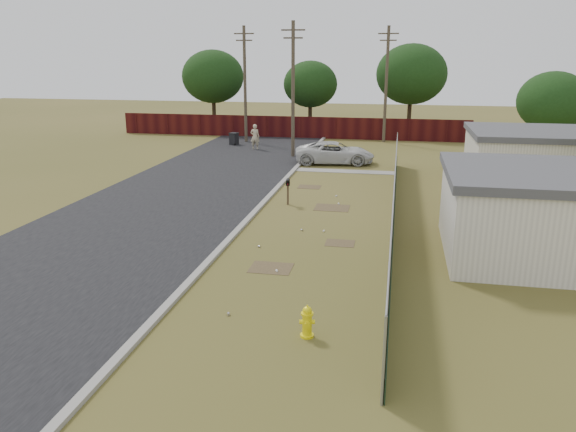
% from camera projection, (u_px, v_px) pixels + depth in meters
% --- Properties ---
extents(ground, '(120.00, 120.00, 0.00)m').
position_uv_depth(ground, '(316.00, 226.00, 23.32)').
color(ground, brown).
rests_on(ground, ground).
extents(street, '(15.10, 60.00, 0.12)m').
position_uv_depth(street, '(220.00, 178.00, 32.16)').
color(street, black).
rests_on(street, ground).
extents(chainlink_fence, '(0.10, 27.06, 2.02)m').
position_uv_depth(chainlink_fence, '(394.00, 205.00, 23.49)').
color(chainlink_fence, '#9799A0').
rests_on(chainlink_fence, ground).
extents(privacy_fence, '(30.00, 0.12, 1.80)m').
position_uv_depth(privacy_fence, '(289.00, 127.00, 47.74)').
color(privacy_fence, '#41100E').
rests_on(privacy_fence, ground).
extents(utility_poles, '(12.60, 8.24, 9.00)m').
position_uv_depth(utility_poles, '(309.00, 84.00, 42.17)').
color(utility_poles, brown).
rests_on(utility_poles, ground).
extents(houses, '(9.30, 17.24, 3.10)m').
position_uv_depth(houses, '(551.00, 183.00, 24.04)').
color(houses, white).
rests_on(houses, ground).
extents(horizon_trees, '(33.32, 31.94, 7.78)m').
position_uv_depth(horizon_trees, '(371.00, 84.00, 44.08)').
color(horizon_trees, '#382B19').
rests_on(horizon_trees, ground).
extents(fire_hydrant, '(0.41, 0.42, 0.87)m').
position_uv_depth(fire_hydrant, '(307.00, 322.00, 14.10)').
color(fire_hydrant, '#FFEC0D').
rests_on(fire_hydrant, ground).
extents(mailbox, '(0.26, 0.54, 1.24)m').
position_uv_depth(mailbox, '(288.00, 184.00, 26.40)').
color(mailbox, brown).
rests_on(mailbox, ground).
extents(pickup_truck, '(5.34, 2.96, 1.41)m').
position_uv_depth(pickup_truck, '(335.00, 153.00, 36.46)').
color(pickup_truck, silver).
rests_on(pickup_truck, ground).
extents(pedestrian, '(0.69, 0.46, 1.88)m').
position_uv_depth(pedestrian, '(255.00, 137.00, 41.82)').
color(pedestrian, '#C7B892').
rests_on(pedestrian, ground).
extents(trash_bin, '(0.77, 0.83, 0.95)m').
position_uv_depth(trash_bin, '(234.00, 139.00, 44.04)').
color(trash_bin, black).
rests_on(trash_bin, ground).
extents(scattered_litter, '(2.35, 13.94, 0.07)m').
position_uv_depth(scattered_litter, '(302.00, 235.00, 22.08)').
color(scattered_litter, silver).
rests_on(scattered_litter, ground).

